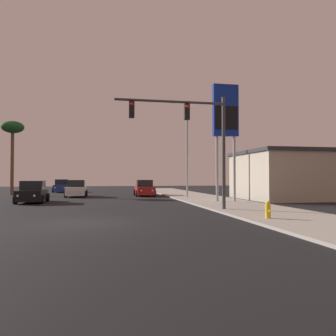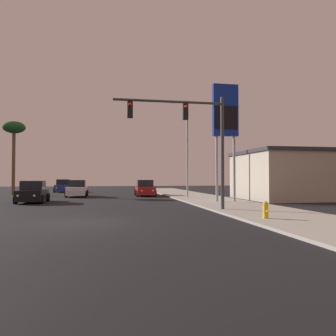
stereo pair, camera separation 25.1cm
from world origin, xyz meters
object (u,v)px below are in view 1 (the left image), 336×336
Objects in this scene: car_red at (144,189)px; car_blue at (62,186)px; car_white at (76,189)px; fire_hydrant at (268,210)px; street_lamp at (186,143)px; gas_station_sign at (226,117)px; car_black at (33,193)px; traffic_light_mast at (194,129)px; palm_tree_mid at (13,131)px.

car_blue is (-9.68, 11.02, 0.00)m from car_red.
car_white is 22.88m from fire_hydrant.
gas_station_sign is (1.73, -5.76, 1.50)m from street_lamp.
fire_hydrant is (-0.22, -16.03, -4.63)m from street_lamp.
car_black is 16.02m from gas_station_sign.
fire_hydrant is at bearing 131.58° from car_black.
car_white and car_black have the same top height.
street_lamp is (10.21, -4.54, 4.36)m from car_white.
gas_station_sign reaches higher than car_red.
fire_hydrant is at bearing 99.44° from car_red.
traffic_light_mast is 0.72× the size of gas_station_sign.
car_blue is at bearing -76.50° from car_white.
car_red is at bearing -144.19° from car_black.
car_black is 18.33m from fire_hydrant.
car_red is 0.48× the size of street_lamp.
street_lamp reaches higher than car_white.
car_white is 18.37m from traffic_light_mast.
traffic_light_mast is at bearing 109.68° from car_blue.
car_blue is 5.70× the size of fire_hydrant.
palm_tree_mid is at bearing 142.65° from gas_station_sign.
car_red is at bearing -16.56° from palm_tree_mid.
car_black is 0.48× the size of gas_station_sign.
car_black is 5.71× the size of fire_hydrant.
car_black is 12.10m from car_red.
street_lamp reaches higher than car_blue.
gas_station_sign reaches higher than car_white.
car_blue is 29.55m from traffic_light_mast.
car_black is 1.00× the size of car_blue.
street_lamp reaches higher than traffic_light_mast.
palm_tree_mid is (-17.19, 24.89, 6.57)m from fire_hydrant.
gas_station_sign is at bearing -73.24° from street_lamp.
car_blue is 20.83m from street_lamp.
street_lamp is at bearing 89.22° from fire_hydrant.
street_lamp is 19.63m from palm_tree_mid.
car_white and car_red have the same top height.
gas_station_sign reaches higher than fire_hydrant.
fire_hydrant is at bearing -55.36° from palm_tree_mid.
gas_station_sign is at bearing 122.95° from car_blue.
palm_tree_mid is at bearing 124.64° from fire_hydrant.
street_lamp is 16.69m from fire_hydrant.
car_red is at bearing -179.60° from car_white.
car_black is at bearing 69.42° from car_white.
car_white is at bearing -112.07° from car_black.
car_white is 0.99× the size of car_black.
palm_tree_mid is (-14.09, 4.19, 6.30)m from car_red.
traffic_light_mast is (7.81, -16.16, 3.91)m from car_white.
gas_station_sign is (4.13, 5.86, 1.94)m from traffic_light_mast.
car_white is 7.78m from car_black.
car_red is 16.77m from traffic_light_mast.
car_white is at bearing 139.21° from gas_station_sign.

